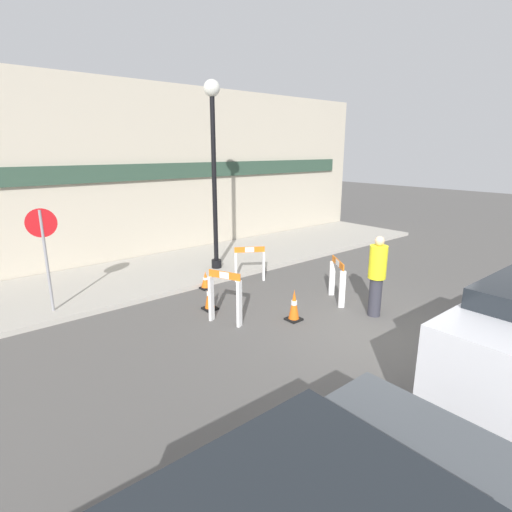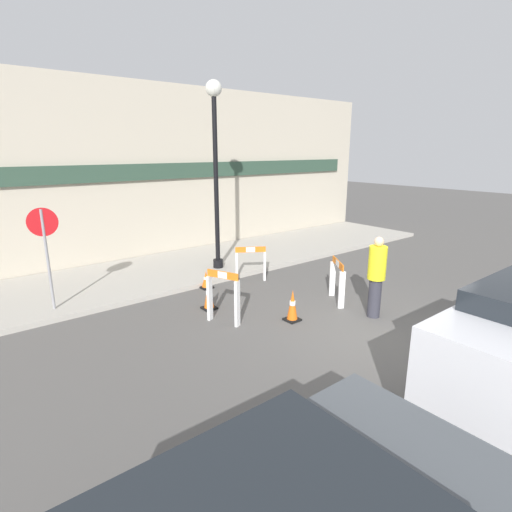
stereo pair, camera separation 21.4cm
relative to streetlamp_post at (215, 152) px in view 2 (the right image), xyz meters
The scene contains 12 objects.
ground_plane 6.43m from the streetlamp_post, 89.62° to the right, with size 60.00×60.00×0.00m, color #565451.
sidewalk_slab 3.47m from the streetlamp_post, 87.55° to the left, with size 18.00×3.56×0.12m.
storefront_facade 2.77m from the streetlamp_post, 89.24° to the left, with size 18.00×0.22×5.50m.
streetlamp_post is the anchor object (origin of this frame).
stop_sign 4.91m from the streetlamp_post, behind, with size 0.59×0.17×2.22m.
barricade_0 3.19m from the streetlamp_post, 80.80° to the right, with size 0.76×0.55×0.95m.
barricade_1 4.63m from the streetlamp_post, 121.64° to the right, with size 0.41×0.72×1.12m.
barricade_2 4.82m from the streetlamp_post, 77.56° to the right, with size 0.60×0.79×1.02m.
traffic_cone_0 4.24m from the streetlamp_post, 127.45° to the right, with size 0.30×0.30×0.66m.
traffic_cone_1 3.54m from the streetlamp_post, 135.37° to the right, with size 0.30×0.30×0.46m.
traffic_cone_2 5.04m from the streetlamp_post, 100.47° to the right, with size 0.30×0.30×0.68m.
person_worker 5.51m from the streetlamp_post, 80.72° to the right, with size 0.51×0.51×1.75m.
Camera 2 is at (-6.20, -4.06, 3.49)m, focal length 28.00 mm.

